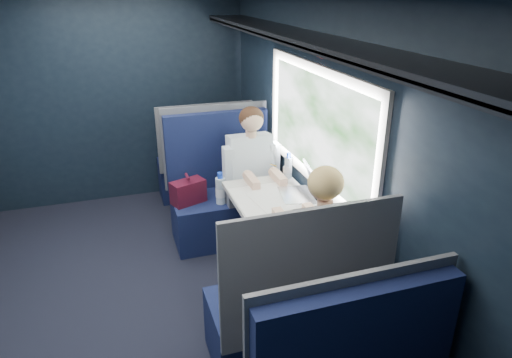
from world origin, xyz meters
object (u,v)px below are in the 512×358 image
object	(u,v)px
seat_bay_near	(222,196)
bottle_small	(288,167)
man	(253,171)
seat_row_front	(204,164)
woman	(318,247)
table	(272,210)
seat_bay_far	(291,309)
cup	(287,172)
laptop	(303,187)

from	to	relation	value
seat_bay_near	bottle_small	world-z (taller)	seat_bay_near
bottle_small	man	bearing A→B (deg)	128.36
seat_row_front	woman	xyz separation A→B (m)	(0.25, -2.50, 0.32)
table	seat_bay_near	bearing A→B (deg)	102.55
table	seat_bay_near	distance (m)	0.92
seat_bay_near	seat_bay_far	size ratio (longest dim) A/B	1.00
seat_bay_near	man	size ratio (longest dim) A/B	0.95
woman	bottle_small	world-z (taller)	woman
seat_bay_near	man	bearing A→B (deg)	-33.31
bottle_small	cup	size ratio (longest dim) A/B	2.57
seat_row_front	table	bearing A→B (deg)	-84.20
man	bottle_small	bearing A→B (deg)	-51.64
cup	table	bearing A→B (deg)	-124.19
seat_row_front	cup	bearing A→B (deg)	-70.54
laptop	seat_bay_far	bearing A→B (deg)	-116.82
seat_bay_near	laptop	distance (m)	1.04
table	bottle_small	world-z (taller)	bottle_small
woman	laptop	world-z (taller)	woman
woman	laptop	distance (m)	0.78
table	seat_bay_far	xyz separation A→B (m)	(-0.18, -0.87, -0.25)
seat_bay_near	cup	world-z (taller)	seat_bay_near
seat_bay_near	seat_bay_far	xyz separation A→B (m)	(0.01, -1.75, -0.01)
seat_bay_near	seat_bay_far	world-z (taller)	same
woman	seat_bay_far	bearing A→B (deg)	-146.18
seat_row_front	laptop	world-z (taller)	seat_row_front
seat_bay_near	woman	distance (m)	1.63
woman	bottle_small	size ratio (longest dim) A/B	5.76
man	seat_bay_far	bearing A→B (deg)	-99.03
seat_bay_near	cup	xyz separation A→B (m)	(0.49, -0.43, 0.36)
seat_bay_near	cup	distance (m)	0.75
seat_bay_far	woman	size ratio (longest dim) A/B	0.95
seat_bay_far	laptop	bearing A→B (deg)	63.18
table	laptop	xyz separation A→B (m)	(0.28, 0.03, 0.15)
seat_bay_far	seat_row_front	bearing A→B (deg)	90.00
seat_bay_near	seat_row_front	bearing A→B (deg)	89.30
laptop	cup	bearing A→B (deg)	87.11
bottle_small	laptop	bearing A→B (deg)	-93.12
table	laptop	size ratio (longest dim) A/B	2.68
seat_row_front	laptop	xyz separation A→B (m)	(0.46, -1.76, 0.40)
seat_bay_near	woman	bearing A→B (deg)	-80.59
cup	woman	bearing A→B (deg)	-101.35
seat_bay_far	seat_row_front	size ratio (longest dim) A/B	1.09
laptop	cup	distance (m)	0.40
woman	bottle_small	bearing A→B (deg)	78.35
seat_row_front	bottle_small	bearing A→B (deg)	-70.93
seat_row_front	man	xyz separation A→B (m)	(0.25, -1.10, 0.31)
seat_bay_near	woman	world-z (taller)	woman
seat_bay_far	bottle_small	distance (m)	1.43
laptop	cup	size ratio (longest dim) A/B	4.17
seat_row_front	man	distance (m)	1.17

